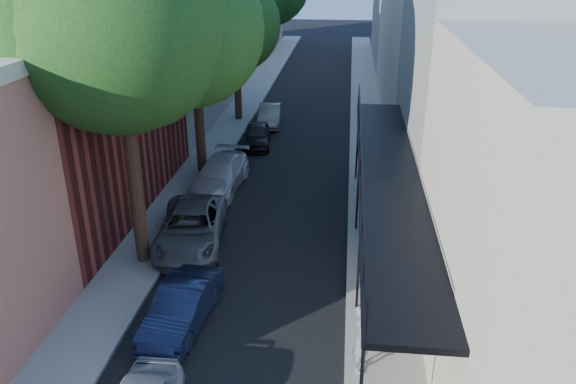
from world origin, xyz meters
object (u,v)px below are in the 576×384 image
(oak_near, at_px, (134,18))
(parked_car_e, at_px, (257,135))
(parked_car_d, at_px, (220,175))
(parked_car_b, at_px, (182,307))
(parked_car_f, at_px, (269,115))
(oak_mid, at_px, (203,17))
(pedestrian, at_px, (363,338))
(parked_car_c, at_px, (191,228))

(oak_near, height_order, parked_car_e, oak_near)
(parked_car_d, relative_size, parked_car_e, 1.31)
(parked_car_b, bearing_deg, parked_car_f, 96.20)
(parked_car_d, relative_size, parked_car_f, 1.27)
(parked_car_b, bearing_deg, oak_mid, 104.81)
(oak_near, relative_size, pedestrian, 6.19)
(parked_car_f, bearing_deg, oak_near, -100.75)
(parked_car_b, bearing_deg, pedestrian, -10.42)
(oak_near, distance_m, parked_car_f, 17.60)
(oak_mid, height_order, pedestrian, oak_mid)
(parked_car_d, bearing_deg, parked_car_c, -85.40)
(oak_near, height_order, parked_car_f, oak_near)
(parked_car_b, distance_m, parked_car_d, 9.71)
(parked_car_c, distance_m, parked_car_e, 11.02)
(oak_mid, distance_m, parked_car_d, 6.69)
(oak_near, xyz_separation_m, parked_car_e, (1.43, 12.10, -7.28))
(parked_car_e, bearing_deg, parked_car_d, -103.01)
(parked_car_b, height_order, parked_car_d, parked_car_d)
(parked_car_c, bearing_deg, pedestrian, -52.69)
(parked_car_b, relative_size, parked_car_f, 1.02)
(parked_car_f, bearing_deg, parked_car_c, -97.86)
(oak_near, height_order, parked_car_d, oak_near)
(oak_mid, height_order, parked_car_f, oak_mid)
(parked_car_b, relative_size, parked_car_c, 0.76)
(oak_mid, distance_m, parked_car_c, 9.43)
(parked_car_e, bearing_deg, parked_car_f, 81.20)
(oak_near, distance_m, pedestrian, 10.79)
(oak_near, bearing_deg, parked_car_b, -62.22)
(parked_car_b, xyz_separation_m, parked_car_d, (-1.06, 9.65, 0.06))
(parked_car_c, height_order, pedestrian, pedestrian)
(oak_mid, xyz_separation_m, parked_car_b, (1.88, -11.44, -6.45))
(parked_car_f, relative_size, pedestrian, 1.96)
(oak_mid, bearing_deg, parked_car_d, -65.46)
(parked_car_f, bearing_deg, parked_car_e, -97.30)
(oak_near, distance_m, parked_car_b, 8.26)
(oak_near, relative_size, parked_car_b, 3.11)
(parked_car_d, bearing_deg, parked_car_e, 87.10)
(parked_car_d, bearing_deg, oak_mid, 118.07)
(parked_car_b, bearing_deg, parked_car_d, 101.76)
(parked_car_b, distance_m, parked_car_f, 19.42)
(oak_mid, height_order, parked_car_c, oak_mid)
(oak_near, xyz_separation_m, parked_car_c, (0.86, 1.09, -7.20))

